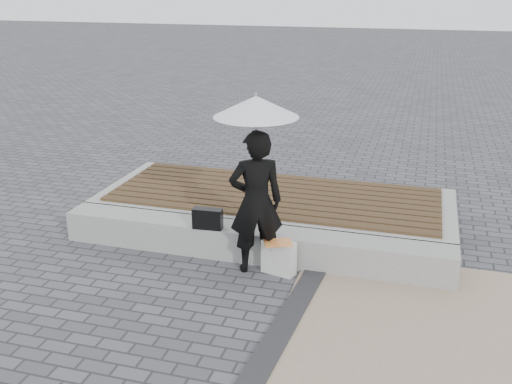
% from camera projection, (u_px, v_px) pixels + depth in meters
% --- Properties ---
extents(ground, '(80.00, 80.00, 0.00)m').
position_uv_depth(ground, '(205.00, 323.00, 6.00)').
color(ground, '#515156').
rests_on(ground, ground).
extents(edging_band, '(0.61, 5.20, 0.04)m').
position_uv_depth(edging_band, '(262.00, 363.00, 5.34)').
color(edging_band, '#2B2B2D').
rests_on(edging_band, ground).
extents(seating_ledge, '(5.00, 0.45, 0.40)m').
position_uv_depth(seating_ledge, '(250.00, 242.00, 7.37)').
color(seating_ledge, '#A5A5A0').
rests_on(seating_ledge, ground).
extents(timber_platform, '(5.00, 2.00, 0.40)m').
position_uv_depth(timber_platform, '(274.00, 209.00, 8.46)').
color(timber_platform, '#ABABA6').
rests_on(timber_platform, ground).
extents(timber_decking, '(4.60, 1.80, 0.04)m').
position_uv_depth(timber_decking, '(275.00, 194.00, 8.38)').
color(timber_decking, brown).
rests_on(timber_decking, timber_platform).
extents(woman, '(0.75, 0.65, 1.74)m').
position_uv_depth(woman, '(256.00, 202.00, 6.82)').
color(woman, black).
rests_on(woman, ground).
extents(parasol, '(0.96, 0.96, 1.22)m').
position_uv_depth(parasol, '(256.00, 106.00, 6.44)').
color(parasol, '#A1A1A5').
rests_on(parasol, ground).
extents(handbag, '(0.38, 0.15, 0.26)m').
position_uv_depth(handbag, '(208.00, 219.00, 7.25)').
color(handbag, black).
rests_on(handbag, seating_ledge).
extents(canvas_tote, '(0.43, 0.26, 0.42)m').
position_uv_depth(canvas_tote, '(279.00, 257.00, 6.96)').
color(canvas_tote, white).
rests_on(canvas_tote, ground).
extents(magazine, '(0.39, 0.34, 0.01)m').
position_uv_depth(magazine, '(278.00, 243.00, 6.84)').
color(magazine, red).
rests_on(magazine, canvas_tote).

